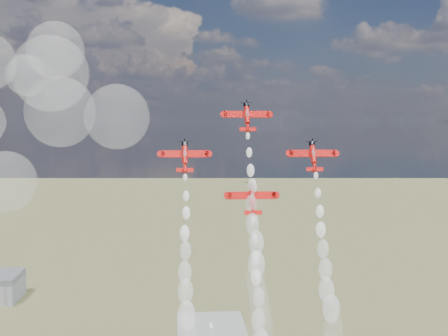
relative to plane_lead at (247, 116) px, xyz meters
name	(u,v)px	position (x,y,z in m)	size (l,w,h in m)	color
plane_lead	(247,116)	(0.00, 0.00, 0.00)	(11.08, 5.83, 7.23)	red
plane_left	(185,156)	(-15.18, -5.15, -9.29)	(11.08, 5.83, 7.23)	red
plane_right	(313,156)	(15.18, -5.15, -9.29)	(11.08, 5.83, 7.23)	red
plane_slot	(252,198)	(0.00, -10.30, -18.59)	(11.08, 5.83, 7.23)	red
smoke_trail_lead	(258,297)	(-0.02, -21.16, -38.36)	(5.68, 27.25, 46.28)	white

